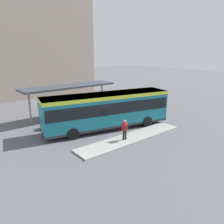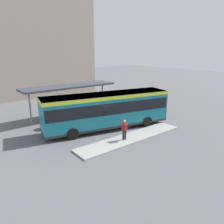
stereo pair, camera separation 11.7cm
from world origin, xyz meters
name	(u,v)px [view 2 (the right image)]	position (x,y,z in m)	size (l,w,h in m)	color
ground_plane	(107,128)	(0.00, 0.00, 0.00)	(120.00, 120.00, 0.00)	#5B5B60
curb_island	(131,138)	(0.09, -3.08, 0.06)	(9.71, 1.80, 0.12)	#9E9E99
city_bus	(107,108)	(0.01, 0.00, 1.85)	(11.52, 4.89, 3.16)	#197284
pedestrian_waiting	(125,129)	(-0.68, -3.13, 1.03)	(0.44, 0.48, 1.59)	#232328
bicycle_black	(141,105)	(7.68, 3.30, 0.36)	(0.48, 1.64, 0.71)	black
bicycle_blue	(136,104)	(7.58, 4.08, 0.33)	(0.48, 1.52, 0.66)	black
bicycle_yellow	(133,102)	(7.74, 4.86, 0.33)	(0.48, 1.52, 0.66)	black
station_shelter	(69,87)	(-0.74, 5.45, 3.14)	(9.82, 2.53, 3.28)	#383D47
potted_planter_near_shelter	(101,109)	(1.69, 3.39, 0.75)	(0.92, 0.92, 1.43)	slate
potted_planter_far_side	(51,120)	(-3.94, 3.15, 0.77)	(0.98, 0.98, 1.48)	slate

